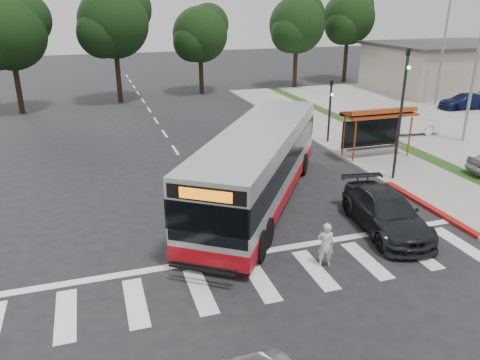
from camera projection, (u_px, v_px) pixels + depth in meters
name	position (u px, v px, depth m)	size (l,w,h in m)	color
ground	(219.00, 217.00, 19.73)	(140.00, 140.00, 0.00)	black
sidewalk_east	(351.00, 142.00, 29.98)	(4.00, 40.00, 0.12)	gray
curb_east	(323.00, 145.00, 29.40)	(0.30, 40.00, 0.15)	#9E9991
curb_east_red	(429.00, 207.00, 20.51)	(0.32, 6.00, 0.15)	maroon
parking_lot	(478.00, 122.00, 35.21)	(18.00, 36.00, 0.10)	gray
commercial_building	(447.00, 68.00, 47.11)	(14.00, 10.00, 4.40)	#A99E8E
building_roof_cap	(451.00, 44.00, 46.27)	(14.60, 10.60, 0.30)	#383330
crosswalk_ladder	(260.00, 280.00, 15.28)	(18.00, 2.60, 0.01)	silver
bus_shelter	(377.00, 118.00, 26.53)	(4.20, 1.60, 2.86)	#A7431B
traffic_signal_ne_tall	(402.00, 105.00, 22.43)	(0.18, 0.37, 6.50)	black
traffic_signal_ne_short	(330.00, 105.00, 29.15)	(0.18, 0.37, 4.00)	black
lot_light_front	(479.00, 48.00, 28.12)	(1.90, 0.35, 9.01)	gray
lot_light_mid	(445.00, 35.00, 38.73)	(1.90, 0.35, 9.01)	gray
tree_ne_a	(297.00, 24.00, 47.00)	(6.16, 5.74, 9.30)	black
tree_ne_b	(349.00, 17.00, 50.60)	(6.16, 5.74, 10.02)	black
tree_north_a	(114.00, 21.00, 39.87)	(6.60, 6.15, 10.17)	black
tree_north_b	(201.00, 34.00, 44.38)	(5.72, 5.33, 8.43)	black
tree_north_c	(10.00, 32.00, 36.01)	(6.16, 5.74, 9.30)	black
transit_bus	(258.00, 167.00, 20.66)	(2.83, 13.06, 3.37)	#A9ABAE
pedestrian	(326.00, 245.00, 15.84)	(0.59, 0.39, 1.61)	silver
dark_sedan	(386.00, 212.00, 18.38)	(2.13, 5.23, 1.52)	black
parked_car_1	(408.00, 124.00, 31.52)	(1.46, 4.20, 1.38)	white
parked_car_3	(464.00, 101.00, 39.04)	(1.78, 4.37, 1.27)	#121A40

